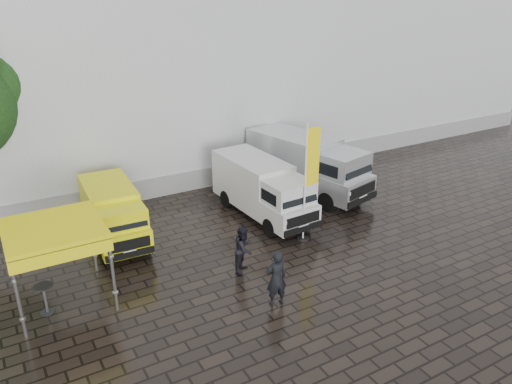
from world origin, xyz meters
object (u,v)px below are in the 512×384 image
at_px(wheelie_bin, 298,162).
at_px(person_tent, 244,249).
at_px(flagpole, 309,177).
at_px(person_front, 276,278).
at_px(van_yellow, 114,215).
at_px(van_white, 263,190).
at_px(canopy_tent, 54,232).
at_px(cocktail_table, 45,299).
at_px(van_silver, 308,166).

distance_m(wheelie_bin, person_tent, 10.93).
bearing_deg(flagpole, person_front, -137.24).
relative_size(van_yellow, flagpole, 0.98).
height_order(van_white, person_tent, van_white).
bearing_deg(person_front, wheelie_bin, -121.06).
height_order(canopy_tent, person_tent, canopy_tent).
height_order(van_yellow, cocktail_table, van_yellow).
xyz_separation_m(flagpole, wheelie_bin, (4.23, 6.80, -2.20)).
height_order(van_yellow, flagpole, flagpole).
xyz_separation_m(van_yellow, wheelie_bin, (11.10, 3.04, -0.59)).
bearing_deg(canopy_tent, cocktail_table, -151.01).
height_order(van_silver, person_front, van_silver).
bearing_deg(person_tent, cocktail_table, 130.48).
height_order(van_silver, cocktail_table, van_silver).
bearing_deg(van_yellow, wheelie_bin, 18.17).
relative_size(van_white, flagpole, 1.19).
xyz_separation_m(van_silver, canopy_tent, (-12.35, -3.68, 1.14)).
distance_m(canopy_tent, cocktail_table, 2.18).
distance_m(van_white, canopy_tent, 9.45).
bearing_deg(wheelie_bin, person_tent, -123.83).
distance_m(flagpole, wheelie_bin, 8.31).
bearing_deg(van_yellow, van_white, -6.18).
bearing_deg(van_silver, van_yellow, 167.81).
distance_m(van_yellow, van_white, 6.46).
distance_m(van_white, van_silver, 3.54).
relative_size(cocktail_table, person_front, 0.52).
height_order(person_front, person_tent, person_front).
bearing_deg(van_white, van_yellow, 167.78).
bearing_deg(van_yellow, cocktail_table, -127.92).
bearing_deg(cocktail_table, van_yellow, 49.25).
bearing_deg(flagpole, wheelie_bin, 58.13).
xyz_separation_m(van_yellow, person_front, (3.31, -7.05, -0.13)).
bearing_deg(van_yellow, person_tent, -51.35).
bearing_deg(flagpole, person_tent, -164.72).
distance_m(van_yellow, person_tent, 5.81).
xyz_separation_m(van_yellow, flagpole, (6.87, -3.76, 1.61)).
height_order(van_yellow, person_tent, van_yellow).
bearing_deg(cocktail_table, van_white, 16.09).
distance_m(van_silver, cocktail_table, 13.60).
distance_m(wheelie_bin, person_front, 12.75).
xyz_separation_m(van_silver, wheelie_bin, (1.41, 2.82, -0.91)).
bearing_deg(wheelie_bin, cocktail_table, -143.57).
xyz_separation_m(flagpole, cocktail_table, (-10.14, -0.04, -2.21)).
height_order(canopy_tent, flagpole, flagpole).
bearing_deg(canopy_tent, wheelie_bin, 25.29).
relative_size(van_yellow, van_white, 0.83).
bearing_deg(person_tent, van_silver, -3.63).
distance_m(flagpole, cocktail_table, 10.38).
height_order(wheelie_bin, person_front, person_front).
distance_m(cocktail_table, wheelie_bin, 15.92).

